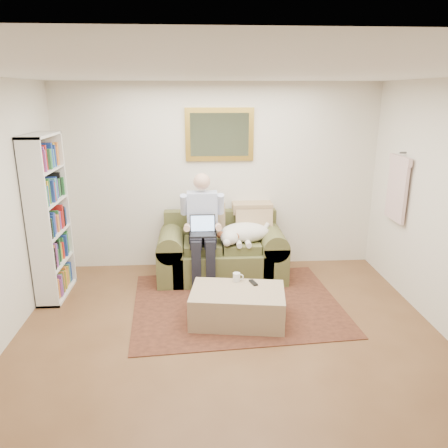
{
  "coord_description": "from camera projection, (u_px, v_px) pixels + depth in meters",
  "views": [
    {
      "loc": [
        -0.31,
        -3.58,
        2.45
      ],
      "look_at": [
        0.01,
        1.38,
        0.95
      ],
      "focal_mm": 35.0,
      "sensor_mm": 36.0,
      "label": 1
    }
  ],
  "objects": [
    {
      "name": "tv_remote",
      "position": [
        253.0,
        283.0,
        4.96
      ],
      "size": [
        0.09,
        0.16,
        0.02
      ],
      "primitive_type": "cube",
      "rotation": [
        0.0,
        0.0,
        0.3
      ],
      "color": "black",
      "rests_on": "ottoman"
    },
    {
      "name": "sofa",
      "position": [
        222.0,
        256.0,
        6.01
      ],
      "size": [
        1.72,
        0.87,
        1.03
      ],
      "color": "brown",
      "rests_on": "room_shell"
    },
    {
      "name": "rug",
      "position": [
        237.0,
        303.0,
        5.28
      ],
      "size": [
        2.58,
        2.13,
        0.01
      ],
      "primitive_type": "cube",
      "rotation": [
        0.0,
        0.0,
        0.07
      ],
      "color": "#321A14",
      "rests_on": "room_shell"
    },
    {
      "name": "sleeping_dog",
      "position": [
        245.0,
        232.0,
        5.84
      ],
      "size": [
        0.71,
        0.44,
        0.26
      ],
      "primitive_type": null,
      "color": "white",
      "rests_on": "sofa"
    },
    {
      "name": "wall_mirror",
      "position": [
        220.0,
        135.0,
        5.96
      ],
      "size": [
        0.94,
        0.04,
        0.72
      ],
      "color": "gold",
      "rests_on": "room_shell"
    },
    {
      "name": "coffee_mug",
      "position": [
        237.0,
        277.0,
        5.0
      ],
      "size": [
        0.08,
        0.08,
        0.1
      ],
      "primitive_type": "cylinder",
      "color": "white",
      "rests_on": "ottoman"
    },
    {
      "name": "laptop",
      "position": [
        203.0,
        229.0,
        5.64
      ],
      "size": [
        0.33,
        0.26,
        0.24
      ],
      "color": "black",
      "rests_on": "seated_man"
    },
    {
      "name": "seated_man",
      "position": [
        203.0,
        230.0,
        5.72
      ],
      "size": [
        0.57,
        0.81,
        1.44
      ],
      "primitive_type": null,
      "color": "#8C98D8",
      "rests_on": "sofa"
    },
    {
      "name": "hanging_shirt",
      "position": [
        398.0,
        185.0,
        5.42
      ],
      "size": [
        0.06,
        0.52,
        0.9
      ],
      "primitive_type": null,
      "color": "beige",
      "rests_on": "room_shell"
    },
    {
      "name": "bookshelf",
      "position": [
        49.0,
        218.0,
        5.26
      ],
      "size": [
        0.28,
        0.8,
        2.0
      ],
      "primitive_type": null,
      "color": "white",
      "rests_on": "room_shell"
    },
    {
      "name": "room_shell",
      "position": [
        230.0,
        220.0,
        4.11
      ],
      "size": [
        4.51,
        5.0,
        2.61
      ],
      "color": "brown",
      "rests_on": "ground"
    },
    {
      "name": "ottoman",
      "position": [
        238.0,
        306.0,
        4.84
      ],
      "size": [
        1.1,
        0.79,
        0.37
      ],
      "primitive_type": "cube",
      "rotation": [
        0.0,
        0.0,
        -0.15
      ],
      "color": "tan",
      "rests_on": "room_shell"
    }
  ]
}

